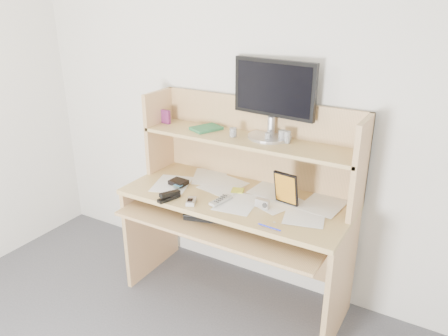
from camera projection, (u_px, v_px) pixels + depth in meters
The scene contains 19 objects.
back_wall at pixel (261, 105), 2.74m from camera, with size 3.60×0.04×2.50m, color silver.
desk at pixel (242, 199), 2.76m from camera, with size 1.40×0.70×1.30m.
paper_clutter at pixel (236, 196), 2.67m from camera, with size 1.32×0.54×0.01m, color silver.
keyboard at pixel (225, 216), 2.62m from camera, with size 0.50×0.30×0.03m.
tv_remote at pixel (221, 200), 2.59m from camera, with size 0.05×0.16×0.02m, color #A2A29D.
flip_phone at pixel (191, 201), 2.57m from camera, with size 0.05×0.10×0.02m, color silver.
stapler at pixel (169, 196), 2.61m from camera, with size 0.04×0.15×0.05m, color black.
wallet at pixel (179, 182), 2.82m from camera, with size 0.11×0.09×0.03m, color black.
sticky_note_pad at pixel (238, 191), 2.74m from camera, with size 0.07×0.07×0.01m, color yellow.
digital_camera at pixel (262, 203), 2.51m from camera, with size 0.08×0.03×0.05m, color #B5B5B8.
game_case at pixel (286, 188), 2.52m from camera, with size 0.15×0.02×0.20m, color black.
blue_pen at pixel (269, 227), 2.30m from camera, with size 0.01×0.01×0.13m, color #1B27CD.
card_box at pixel (166, 117), 2.95m from camera, with size 0.07×0.02×0.09m, color maroon.
shelf_book at pixel (206, 128), 2.83m from camera, with size 0.13×0.18×0.02m, color #33814E.
chip_stack_a at pixel (268, 137), 2.61m from camera, with size 0.04×0.04×0.05m, color black.
chip_stack_b at pixel (282, 136), 2.60m from camera, with size 0.04×0.04×0.07m, color white.
chip_stack_c at pixel (233, 132), 2.69m from camera, with size 0.04×0.04×0.06m, color black.
chip_stack_d at pixel (287, 137), 2.57m from camera, with size 0.04×0.04×0.07m, color silver.
monitor at pixel (273, 97), 2.60m from camera, with size 0.54×0.27×0.47m.
Camera 1 is at (1.15, -0.64, 1.91)m, focal length 35.00 mm.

